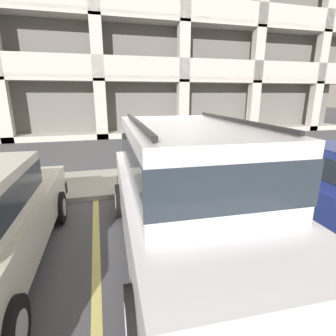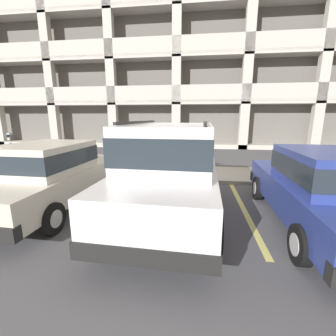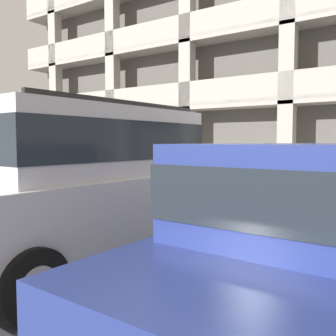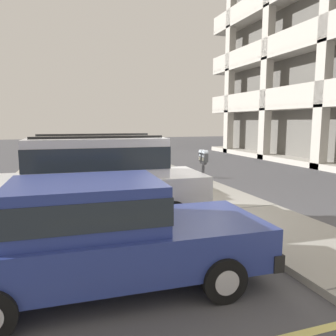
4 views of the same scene
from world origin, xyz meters
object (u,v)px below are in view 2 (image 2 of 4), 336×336
dark_hatchback (324,188)px  parking_meter_near (178,145)px  red_sedan (53,173)px  parking_garage (182,72)px  silver_suv (172,166)px  fire_hydrant (70,163)px  parking_meter_far (11,147)px

dark_hatchback → parking_meter_near: 4.21m
red_sedan → parking_garage: bearing=85.2°
dark_hatchback → parking_garage: parking_garage is taller
parking_garage → silver_suv: bearing=-86.7°
red_sedan → parking_meter_near: (2.77, 2.50, 0.42)m
red_sedan → dark_hatchback: 5.80m
parking_meter_near → parking_garage: 14.71m
parking_meter_near → fire_hydrant: 4.09m
silver_suv → dark_hatchback: silver_suv is taller
red_sedan → parking_meter_far: size_ratio=3.08×
parking_meter_near → parking_meter_far: size_ratio=1.02×
fire_hydrant → red_sedan: bearing=-66.1°
red_sedan → dark_hatchback: (5.78, -0.41, 0.00)m
parking_meter_near → parking_meter_far: parking_meter_near is taller
silver_suv → red_sedan: silver_suv is taller
parking_garage → fire_hydrant: bearing=-103.1°
dark_hatchback → parking_meter_far: size_ratio=3.08×
silver_suv → parking_meter_near: silver_suv is taller
dark_hatchback → red_sedan: bearing=177.9°
red_sedan → parking_meter_far: 4.07m
dark_hatchback → fire_hydrant: 7.72m
parking_garage → parking_meter_far: bearing=-110.3°
fire_hydrant → parking_meter_near: bearing=-4.2°
dark_hatchback → parking_meter_near: size_ratio=3.02×
red_sedan → fire_hydrant: (-1.24, 2.80, -0.36)m
parking_garage → red_sedan: bearing=-96.7°
dark_hatchback → parking_meter_near: parking_meter_near is taller
silver_suv → parking_meter_near: 2.60m
dark_hatchback → parking_meter_far: bearing=164.3°
red_sedan → parking_garage: (1.91, 16.37, 5.21)m
silver_suv → parking_garage: bearing=95.6°
parking_meter_far → fire_hydrant: 2.12m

